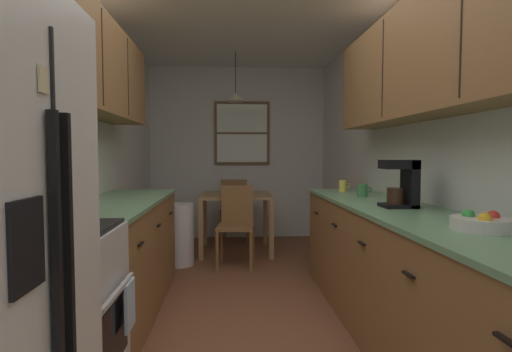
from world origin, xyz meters
name	(u,v)px	position (x,y,z in m)	size (l,w,h in m)	color
ground_plane	(245,300)	(0.00, 1.00, 0.00)	(12.00, 12.00, 0.00)	brown
wall_left	(82,152)	(-1.35, 1.00, 1.27)	(0.10, 9.00, 2.55)	silver
wall_right	(400,152)	(1.35, 1.00, 1.27)	(0.10, 9.00, 2.55)	silver
wall_back	(238,153)	(0.00, 3.65, 1.27)	(4.40, 0.10, 2.55)	silver
stove_range	(43,326)	(-0.99, -0.53, 0.47)	(0.66, 0.63, 1.10)	silver
microwave_over_range	(7,52)	(-1.11, -0.53, 1.71)	(0.39, 0.57, 0.34)	black
counter_left	(119,257)	(-1.00, 0.77, 0.45)	(0.64, 1.97, 0.90)	olive
upper_cabinets_left	(95,68)	(-1.14, 0.72, 1.90)	(0.33, 2.05, 0.70)	olive
counter_right	(409,281)	(1.00, 0.04, 0.45)	(0.64, 3.27, 0.90)	olive
upper_cabinets_right	(440,52)	(1.14, -0.01, 1.88)	(0.33, 2.95, 0.76)	olive
dining_table	(236,203)	(-0.05, 2.71, 0.63)	(0.90, 0.84, 0.75)	#A87F51
dining_chair_near	(236,221)	(-0.06, 2.08, 0.50)	(0.45, 0.45, 0.90)	olive
dining_chair_far	(235,207)	(-0.05, 3.33, 0.50)	(0.45, 0.45, 0.90)	olive
pendant_light	(235,97)	(-0.05, 2.71, 1.98)	(0.26, 0.26, 0.62)	black
back_window	(242,133)	(0.06, 3.58, 1.57)	(0.82, 0.05, 0.94)	brown
trash_bin	(179,234)	(-0.70, 2.14, 0.35)	(0.32, 0.32, 0.70)	white
storage_canister	(75,200)	(-1.00, -0.10, 1.00)	(0.12, 0.12, 0.20)	#D84C19
dish_towel	(130,305)	(-0.64, -0.37, 0.50)	(0.02, 0.16, 0.24)	silver
coffee_maker	(403,183)	(1.03, 0.22, 1.07)	(0.22, 0.18, 0.32)	black
mug_by_coffeemaker	(343,186)	(0.95, 1.34, 0.95)	(0.11, 0.07, 0.11)	#E5CC4C
mug_spare	(362,190)	(0.98, 0.88, 0.96)	(0.12, 0.09, 0.11)	#3F7F4C
fruit_bowl	(481,223)	(1.04, -0.59, 0.94)	(0.27, 0.27, 0.09)	silver
table_serving_bowl	(229,192)	(-0.13, 2.65, 0.78)	(0.20, 0.20, 0.06)	silver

